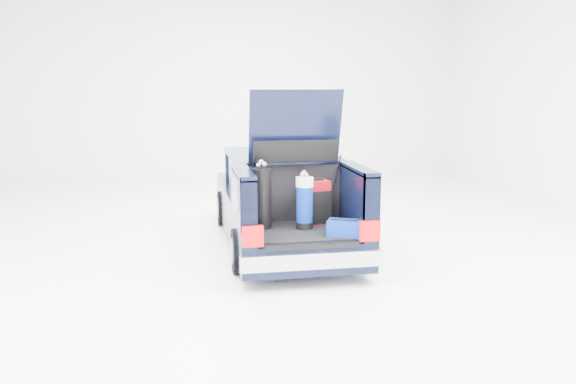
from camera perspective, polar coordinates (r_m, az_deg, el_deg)
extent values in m
plane|color=white|center=(9.75, -0.53, -4.89)|extent=(14.00, 14.00, 0.00)
cube|color=black|center=(10.26, -1.16, -1.24)|extent=(1.75, 3.00, 0.70)
cube|color=black|center=(11.80, -2.39, -0.18)|extent=(1.70, 0.30, 0.50)
cube|color=#A3A3AA|center=(11.95, -2.48, -0.39)|extent=(1.72, 0.10, 0.22)
cube|color=black|center=(9.66, -0.70, 1.76)|extent=(1.55, 1.95, 0.54)
cube|color=black|center=(9.62, -0.70, 3.47)|extent=(1.62, 2.05, 0.06)
cube|color=black|center=(8.24, 1.26, -5.28)|extent=(1.75, 1.30, 0.40)
cube|color=black|center=(8.20, 1.24, -3.73)|extent=(1.32, 1.18, 0.05)
cube|color=black|center=(7.97, -4.18, -1.21)|extent=(0.20, 1.30, 0.85)
cube|color=black|center=(8.28, 6.54, -0.81)|extent=(0.20, 1.30, 0.85)
cube|color=black|center=(7.90, -4.23, 1.88)|extent=(0.20, 1.30, 0.06)
cube|color=black|center=(8.21, 6.60, 2.17)|extent=(0.20, 1.30, 0.06)
cube|color=black|center=(8.69, 0.45, -0.24)|extent=(1.36, 0.08, 0.84)
cube|color=#A3A3AA|center=(7.59, 2.30, -6.43)|extent=(1.80, 0.12, 0.20)
cube|color=#B50708|center=(7.40, -3.33, -4.16)|extent=(0.26, 0.07, 0.26)
cube|color=#B50708|center=(7.72, 7.66, -3.62)|extent=(0.26, 0.07, 0.26)
cube|color=black|center=(7.58, 2.26, -5.09)|extent=(1.20, 0.06, 0.06)
cube|color=black|center=(8.39, 0.68, 6.20)|extent=(1.28, 0.33, 1.03)
cube|color=black|center=(8.42, 0.63, 7.17)|extent=(0.95, 0.17, 0.54)
cylinder|color=black|center=(10.98, -6.06, -1.52)|extent=(0.20, 0.62, 0.62)
cylinder|color=slate|center=(10.98, -6.06, -1.52)|extent=(0.23, 0.36, 0.36)
cylinder|color=black|center=(11.22, 2.32, -1.21)|extent=(0.20, 0.62, 0.62)
cylinder|color=slate|center=(11.22, 2.32, -1.21)|extent=(0.23, 0.36, 0.36)
cylinder|color=black|center=(8.27, -4.55, -5.53)|extent=(0.20, 0.62, 0.62)
cylinder|color=slate|center=(8.27, -4.55, -5.53)|extent=(0.23, 0.36, 0.36)
cylinder|color=black|center=(8.59, 6.44, -4.96)|extent=(0.20, 0.62, 0.62)
cylinder|color=slate|center=(8.59, 6.44, -4.96)|extent=(0.23, 0.36, 0.36)
cube|color=maroon|center=(8.51, 2.53, -0.95)|extent=(0.43, 0.32, 0.60)
cube|color=black|center=(8.45, 2.55, 1.17)|extent=(0.25, 0.11, 0.03)
cube|color=black|center=(8.41, 2.70, -1.50)|extent=(0.39, 0.11, 0.46)
cylinder|color=black|center=(8.21, -2.45, -0.60)|extent=(0.30, 0.32, 0.83)
cube|color=white|center=(8.31, -2.55, -0.26)|extent=(0.10, 0.04, 0.29)
sphere|color=#99999E|center=(8.15, -2.76, 2.52)|extent=(0.07, 0.07, 0.07)
sphere|color=#99999E|center=(8.11, -2.24, 2.62)|extent=(0.07, 0.07, 0.07)
cylinder|color=black|center=(8.26, 1.55, -3.12)|extent=(0.31, 0.31, 0.09)
cylinder|color=navy|center=(8.20, 1.56, -1.13)|extent=(0.28, 0.28, 0.50)
cylinder|color=white|center=(8.14, 1.57, 0.94)|extent=(0.31, 0.31, 0.13)
sphere|color=#99999E|center=(8.15, 1.73, 1.60)|extent=(0.06, 0.06, 0.06)
sphere|color=#99999E|center=(8.16, 1.52, 1.87)|extent=(0.06, 0.06, 0.06)
cube|color=navy|center=(7.90, 5.27, -3.38)|extent=(0.50, 0.42, 0.20)
cylinder|color=black|center=(7.88, 5.28, -2.60)|extent=(0.34, 0.17, 0.02)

